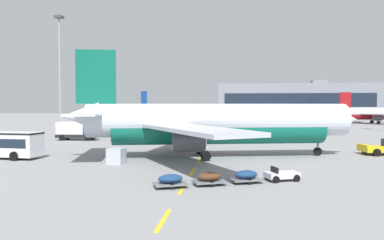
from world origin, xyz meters
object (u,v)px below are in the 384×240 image
Objects in this scene: airliner_mid_left at (379,113)px; uld_cargo_container at (116,156)px; airliner_far_center at (129,115)px; airliner_foreground at (215,123)px; catering_truck at (76,131)px; apron_light_mast_near at (60,60)px; baggage_train at (228,177)px.

uld_cargo_container is at bearing -123.41° from airliner_mid_left.
airliner_mid_left is at bearing 18.11° from airliner_far_center.
catering_truck is at bearing 143.57° from airliner_foreground.
apron_light_mast_near is (-88.19, -45.81, 13.11)m from airliner_mid_left.
airliner_mid_left is 16.78× the size of uld_cargo_container.
uld_cargo_container is at bearing -148.77° from airliner_foreground.
airliner_foreground is 1.39× the size of airliner_far_center.
catering_truck reaches higher than uld_cargo_container.
uld_cargo_container is at bearing 143.60° from baggage_train.
airliner_foreground reaches higher than airliner_far_center.
baggage_train is at bearing -36.40° from uld_cargo_container.
catering_truck is 42.29m from baggage_train.
uld_cargo_container is (15.03, -24.29, -0.85)m from catering_truck.
apron_light_mast_near reaches higher than uld_cargo_container.
apron_light_mast_near reaches higher than airliner_mid_left.
airliner_far_center is at bearing 111.36° from baggage_train.
uld_cargo_container is 0.07× the size of apron_light_mast_near.
airliner_far_center is 41.53m from catering_truck.
airliner_foreground is 3.06× the size of baggage_train.
airliner_foreground reaches higher than airliner_mid_left.
baggage_train is 68.74m from apron_light_mast_near.
airliner_foreground is 19.74× the size of uld_cargo_container.
baggage_train is at bearing -115.95° from airliner_mid_left.
airliner_mid_left is 109.15m from uld_cargo_container.
uld_cargo_container reaches higher than baggage_train.
uld_cargo_container is at bearing -58.17° from apron_light_mast_near.
airliner_foreground is at bearing -36.43° from catering_truck.
airliner_mid_left is 100.24m from apron_light_mast_near.
apron_light_mast_near is (-10.65, -20.45, 13.31)m from airliner_far_center.
airliner_far_center is (-27.28, 59.78, -0.82)m from airliner_foreground.
catering_truck is at bearing -138.36° from airliner_mid_left.
catering_truck is (-24.85, 18.34, -2.30)m from airliner_foreground.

